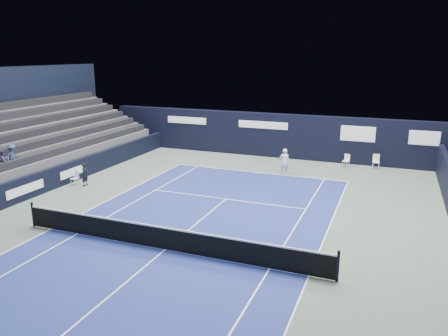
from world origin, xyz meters
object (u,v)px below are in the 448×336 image
Objects in this scene: folding_chair_back_b at (376,160)px; line_judge_chair at (75,177)px; folding_chair_back_a at (347,158)px; tennis_net at (164,238)px; tennis_player at (284,161)px.

folding_chair_back_b is 18.56m from line_judge_chair.
folding_chair_back_b is (1.81, 0.21, -0.03)m from folding_chair_back_a.
folding_chair_back_b is 1.15× the size of line_judge_chair.
folding_chair_back_a is at bearing 45.15° from line_judge_chair.
tennis_net reaches higher than folding_chair_back_a.
tennis_player is at bearing -116.16° from folding_chair_back_a.
tennis_net is (8.82, -5.61, 0.04)m from line_judge_chair.
folding_chair_back_b is 17.06m from tennis_net.
line_judge_chair is 0.06× the size of tennis_net.
tennis_net is at bearing -97.56° from tennis_player.
folding_chair_back_a is 1.82m from folding_chair_back_b.
tennis_player is (-5.19, -3.48, 0.27)m from folding_chair_back_b.
line_judge_chair is 0.51× the size of tennis_player.
tennis_net reaches higher than line_judge_chair.
folding_chair_back_a reaches higher than line_judge_chair.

